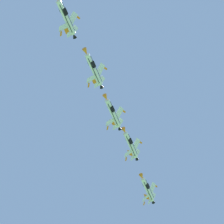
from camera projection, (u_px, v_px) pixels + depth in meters
fighter_jet_lead at (66, 17)px, 169.75m from camera, size 11.11×13.40×8.43m
fighter_jet_left_wing at (93, 69)px, 177.81m from camera, size 11.11×13.35×8.14m
fighter_jet_right_wing at (113, 113)px, 191.14m from camera, size 11.11×13.30×7.73m
fighter_jet_left_outer at (130, 144)px, 201.03m from camera, size 11.11×13.31×7.95m
fighter_jet_right_outer at (147, 189)px, 209.44m from camera, size 11.11×13.41×8.47m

